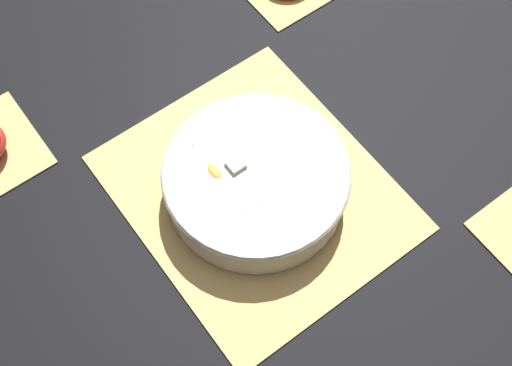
% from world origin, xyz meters
% --- Properties ---
extents(ground_plane, '(6.00, 6.00, 0.00)m').
position_xyz_m(ground_plane, '(0.00, 0.00, 0.00)').
color(ground_plane, black).
extents(bamboo_mat_center, '(0.41, 0.35, 0.01)m').
position_xyz_m(bamboo_mat_center, '(-0.00, 0.00, 0.00)').
color(bamboo_mat_center, tan).
rests_on(bamboo_mat_center, ground_plane).
extents(fruit_salad_bowl, '(0.27, 0.27, 0.07)m').
position_xyz_m(fruit_salad_bowl, '(0.00, -0.00, 0.04)').
color(fruit_salad_bowl, silver).
rests_on(fruit_salad_bowl, bamboo_mat_center).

